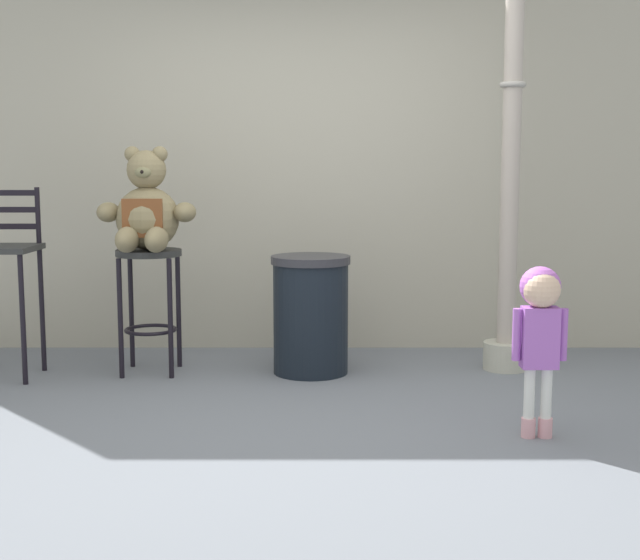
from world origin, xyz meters
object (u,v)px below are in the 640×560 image
at_px(bar_chair_empty, 6,262).
at_px(bar_stool_with_teddy, 152,284).
at_px(lamppost, 513,172).
at_px(teddy_bear, 149,212).
at_px(child_walking, 543,314).
at_px(trash_bin, 313,314).

bearing_deg(bar_chair_empty, bar_stool_with_teddy, 6.94).
bearing_deg(lamppost, teddy_bear, -177.27).
bearing_deg(bar_stool_with_teddy, bar_chair_empty, -173.06).
height_order(teddy_bear, bar_chair_empty, teddy_bear).
bearing_deg(teddy_bear, bar_chair_empty, -175.09).
distance_m(teddy_bear, child_walking, 2.55).
height_order(bar_stool_with_teddy, bar_chair_empty, bar_chair_empty).
xyz_separation_m(child_walking, lamppost, (0.15, 1.42, 0.67)).
distance_m(bar_stool_with_teddy, trash_bin, 1.05).
bearing_deg(teddy_bear, child_walking, -31.31).
distance_m(bar_stool_with_teddy, bar_chair_empty, 0.91).
xyz_separation_m(teddy_bear, lamppost, (2.30, 0.11, 0.25)).
bearing_deg(lamppost, child_walking, -96.06).
distance_m(child_walking, lamppost, 1.57).
height_order(teddy_bear, trash_bin, teddy_bear).
xyz_separation_m(trash_bin, lamppost, (1.27, 0.09, 0.90)).
bearing_deg(trash_bin, bar_chair_empty, -177.07).
bearing_deg(bar_chair_empty, trash_bin, 2.93).
xyz_separation_m(teddy_bear, trash_bin, (1.03, 0.02, -0.65)).
xyz_separation_m(bar_stool_with_teddy, teddy_bear, (-0.00, -0.03, 0.46)).
bearing_deg(bar_stool_with_teddy, teddy_bear, -90.00).
distance_m(child_walking, bar_chair_empty, 3.28).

